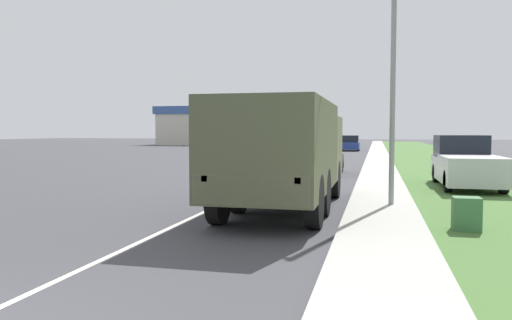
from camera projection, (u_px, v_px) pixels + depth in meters
ground_plane at (325, 155)px, 43.36m from camera, size 180.00×180.00×0.00m
lane_centre_stripe at (325, 155)px, 43.36m from camera, size 0.12×120.00×0.00m
sidewalk_right at (378, 155)px, 42.30m from camera, size 1.80×120.00×0.12m
grass_strip_right at (433, 156)px, 41.27m from camera, size 7.00×120.00×0.02m
military_truck at (285, 149)px, 13.19m from camera, size 2.47×7.78×2.83m
car_nearest_ahead at (322, 159)px, 24.49m from camera, size 1.85×4.07×1.66m
car_second_ahead at (296, 148)px, 40.05m from camera, size 1.77×3.95×1.61m
car_third_ahead at (350, 144)px, 53.45m from camera, size 1.93×4.14×1.65m
car_fourth_ahead at (330, 141)px, 68.62m from camera, size 1.92×4.29×1.67m
pickup_truck at (465, 163)px, 18.73m from camera, size 1.98×5.26×1.92m
lamp_post at (386, 40)px, 13.32m from camera, size 1.69×0.24×7.49m
utility_box at (466, 214)px, 10.45m from camera, size 0.55×0.45×0.70m
building_distant at (221, 126)px, 76.73m from camera, size 18.65×8.67×5.83m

